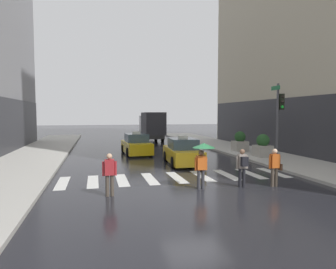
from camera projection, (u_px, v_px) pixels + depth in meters
name	position (u px, v px, depth m)	size (l,w,h in m)	color
ground_plane	(196.00, 192.00, 12.18)	(160.00, 160.00, 0.00)	black
crosswalk_markings	(177.00, 177.00, 15.09)	(11.30, 2.80, 0.01)	silver
traffic_light_pole	(279.00, 112.00, 17.97)	(0.44, 0.84, 4.80)	#47474C
taxi_lead	(183.00, 152.00, 19.17)	(2.13, 4.63, 1.80)	gold
taxi_second	(136.00, 145.00, 23.82)	(2.10, 4.62, 1.80)	yellow
box_truck	(152.00, 125.00, 35.87)	(2.43, 7.59, 3.35)	#2D2D2D
pedestrian_with_umbrella	(203.00, 153.00, 12.66)	(0.96, 0.96, 1.94)	#333338
pedestrian_with_backpack	(242.00, 165.00, 13.00)	(0.55, 0.43, 1.65)	black
pedestrian_with_handbag	(275.00, 165.00, 13.13)	(0.60, 0.24, 1.65)	#473D33
pedestrian_plain_coat	(110.00, 172.00, 11.56)	(0.55, 0.24, 1.65)	#473D33
planter_near_corner	(263.00, 146.00, 21.34)	(1.10, 1.10, 1.60)	#A8A399
planter_mid_block	(240.00, 142.00, 24.75)	(1.10, 1.10, 1.60)	#A8A399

